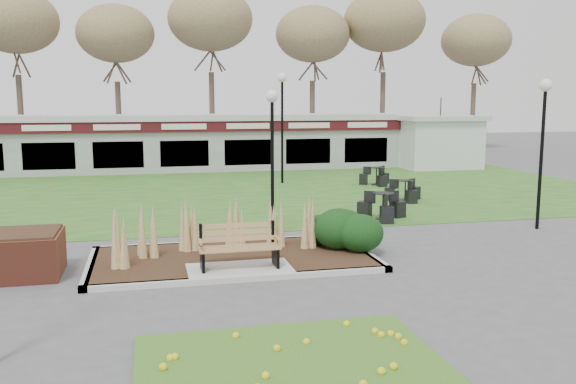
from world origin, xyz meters
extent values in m
plane|color=#515154|center=(0.00, 0.00, 0.00)|extent=(100.00, 100.00, 0.00)
cube|color=#23601E|center=(0.00, 12.00, 0.01)|extent=(34.00, 16.00, 0.02)
cube|color=#25611B|center=(0.00, -4.60, 0.04)|extent=(4.20, 3.00, 0.08)
cube|color=#321F14|center=(0.00, 1.20, 0.06)|extent=(6.22, 3.22, 0.12)
cube|color=#B7B7B2|center=(0.00, -0.41, 0.06)|extent=(6.40, 0.18, 0.12)
cube|color=#B7B7B2|center=(0.00, 2.81, 0.06)|extent=(6.40, 0.18, 0.12)
cube|color=#B7B7B2|center=(-3.11, 1.20, 0.06)|extent=(0.18, 3.40, 0.12)
cube|color=#B7B7B2|center=(3.11, 1.20, 0.06)|extent=(0.18, 3.40, 0.12)
cube|color=#B7B7B2|center=(0.00, 0.15, 0.07)|extent=(2.20, 1.20, 0.13)
cone|color=#A48D52|center=(-1.90, 1.60, 0.70)|extent=(0.36, 0.36, 1.15)
cone|color=#A48D52|center=(-0.90, 2.00, 0.70)|extent=(0.36, 0.36, 1.15)
cone|color=#A48D52|center=(0.20, 2.20, 0.70)|extent=(0.36, 0.36, 1.15)
cone|color=#A48D52|center=(1.10, 2.00, 0.70)|extent=(0.36, 0.36, 1.15)
cone|color=#A48D52|center=(1.90, 1.60, 0.70)|extent=(0.36, 0.36, 1.15)
cone|color=#A48D52|center=(-2.40, 0.80, 0.70)|extent=(0.36, 0.36, 1.15)
ellipsoid|color=black|center=(2.60, 1.40, 0.59)|extent=(1.21, 1.10, 0.99)
ellipsoid|color=black|center=(3.00, 1.00, 0.54)|extent=(1.10, 1.00, 0.90)
ellipsoid|color=black|center=(2.90, 1.90, 0.53)|extent=(1.06, 0.96, 0.86)
ellipsoid|color=black|center=(2.30, 1.90, 0.48)|extent=(0.92, 0.84, 0.76)
cube|color=#A7834B|center=(0.00, 0.15, 0.56)|extent=(1.70, 0.57, 0.04)
cube|color=#A7834B|center=(0.00, 0.46, 0.84)|extent=(1.70, 0.13, 0.44)
cube|color=black|center=(-0.78, 0.15, 0.34)|extent=(0.06, 0.55, 0.42)
cube|color=black|center=(0.78, 0.15, 0.34)|extent=(0.06, 0.55, 0.42)
cube|color=black|center=(-0.78, 0.45, 0.81)|extent=(0.06, 0.06, 0.50)
cube|color=black|center=(0.78, 0.45, 0.81)|extent=(0.06, 0.06, 0.50)
cube|color=#A7834B|center=(-0.82, 0.13, 0.74)|extent=(0.05, 0.50, 0.04)
cube|color=#A7834B|center=(0.82, 0.13, 0.74)|extent=(0.05, 0.50, 0.04)
cube|color=brown|center=(-4.40, 1.00, 0.45)|extent=(1.50, 1.50, 0.90)
cube|color=#321F14|center=(-4.40, 1.00, 0.92)|extent=(1.40, 1.40, 0.06)
cube|color=gray|center=(0.00, 20.00, 1.30)|extent=(24.00, 3.00, 2.60)
cube|color=#420E14|center=(0.00, 18.45, 2.35)|extent=(24.00, 0.18, 0.55)
cube|color=silver|center=(0.00, 20.00, 2.75)|extent=(24.60, 3.40, 0.30)
cube|color=silver|center=(0.00, 18.34, 2.35)|extent=(22.00, 0.02, 0.28)
cube|color=black|center=(0.00, 18.55, 1.00)|extent=(22.00, 0.10, 1.30)
cube|color=silver|center=(13.50, 18.00, 1.30)|extent=(4.00, 3.00, 2.60)
cube|color=silver|center=(13.50, 18.00, 2.70)|extent=(4.40, 3.40, 0.25)
cylinder|color=#47382B|center=(-9.00, 28.00, 2.59)|extent=(0.36, 0.36, 5.17)
ellipsoid|color=brown|center=(-9.00, 28.00, 8.39)|extent=(5.24, 5.24, 3.93)
cylinder|color=#47382B|center=(-3.00, 28.00, 2.59)|extent=(0.36, 0.36, 5.17)
ellipsoid|color=brown|center=(-3.00, 28.00, 8.39)|extent=(5.24, 5.24, 3.93)
cylinder|color=#47382B|center=(3.00, 28.00, 2.59)|extent=(0.36, 0.36, 5.17)
ellipsoid|color=brown|center=(3.00, 28.00, 8.39)|extent=(5.24, 5.24, 3.93)
cylinder|color=#47382B|center=(9.00, 28.00, 2.59)|extent=(0.36, 0.36, 5.17)
ellipsoid|color=brown|center=(9.00, 28.00, 8.39)|extent=(5.24, 5.24, 3.93)
cylinder|color=#47382B|center=(15.00, 28.00, 2.59)|extent=(0.36, 0.36, 5.17)
ellipsoid|color=brown|center=(15.00, 28.00, 8.39)|extent=(5.24, 5.24, 3.93)
cylinder|color=#47382B|center=(21.00, 28.00, 2.59)|extent=(0.36, 0.36, 5.17)
ellipsoid|color=brown|center=(21.00, 28.00, 8.39)|extent=(5.24, 5.24, 3.93)
cylinder|color=black|center=(1.34, 3.20, 1.80)|extent=(0.09, 0.09, 3.60)
sphere|color=white|center=(1.34, 3.20, 3.75)|extent=(0.32, 0.32, 0.32)
cylinder|color=black|center=(8.97, 2.75, 1.95)|extent=(0.10, 0.10, 3.89)
sphere|color=white|center=(8.97, 2.75, 4.05)|extent=(0.35, 0.35, 0.35)
cylinder|color=black|center=(3.96, 13.81, 2.21)|extent=(0.11, 0.11, 4.43)
sphere|color=white|center=(3.96, 13.81, 4.61)|extent=(0.40, 0.40, 0.40)
cylinder|color=black|center=(5.17, 5.00, 0.04)|extent=(0.48, 0.48, 0.03)
cylinder|color=black|center=(5.17, 5.00, 0.42)|extent=(0.05, 0.05, 0.79)
cylinder|color=black|center=(5.17, 5.00, 0.83)|extent=(0.66, 0.66, 0.03)
cube|color=black|center=(5.74, 5.19, 0.27)|extent=(0.47, 0.47, 0.50)
cube|color=black|center=(4.72, 5.40, 0.27)|extent=(0.52, 0.52, 0.50)
cube|color=black|center=(5.06, 4.41, 0.27)|extent=(0.44, 0.44, 0.50)
cylinder|color=black|center=(7.78, 12.27, 0.04)|extent=(0.45, 0.45, 0.03)
cylinder|color=black|center=(7.78, 12.27, 0.40)|extent=(0.05, 0.05, 0.73)
cylinder|color=black|center=(7.78, 12.27, 0.77)|extent=(0.61, 0.61, 0.03)
cube|color=black|center=(8.25, 12.57, 0.25)|extent=(0.48, 0.48, 0.47)
cube|color=black|center=(7.29, 12.51, 0.25)|extent=(0.46, 0.46, 0.47)
cube|color=black|center=(7.82, 11.71, 0.25)|extent=(0.37, 0.37, 0.47)
cylinder|color=black|center=(7.26, 8.06, 0.04)|extent=(0.44, 0.44, 0.03)
cylinder|color=black|center=(7.26, 8.06, 0.39)|extent=(0.05, 0.05, 0.73)
cylinder|color=black|center=(7.26, 8.06, 0.77)|extent=(0.61, 0.61, 0.03)
cube|color=black|center=(7.74, 8.34, 0.25)|extent=(0.47, 0.47, 0.46)
cube|color=black|center=(6.78, 8.34, 0.25)|extent=(0.47, 0.47, 0.46)
cube|color=black|center=(7.25, 7.51, 0.25)|extent=(0.34, 0.34, 0.46)
cylinder|color=black|center=(13.61, 18.00, 1.10)|extent=(0.06, 0.06, 2.20)
imported|color=#314DAE|center=(13.61, 18.00, 1.69)|extent=(2.75, 2.78, 1.95)
camera|label=1|loc=(-1.82, -12.26, 3.64)|focal=38.00mm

